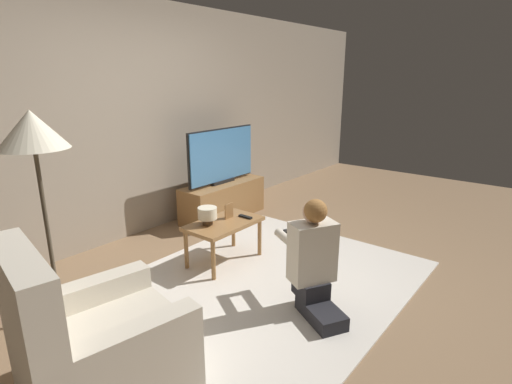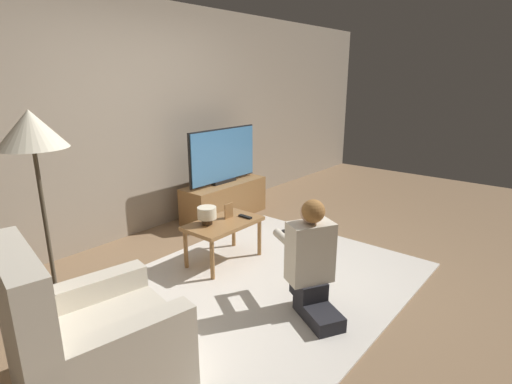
{
  "view_description": "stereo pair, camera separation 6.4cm",
  "coord_description": "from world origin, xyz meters",
  "px_view_note": "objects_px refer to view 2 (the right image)",
  "views": [
    {
      "loc": [
        -2.58,
        -1.94,
        1.78
      ],
      "look_at": [
        0.43,
        0.48,
        0.66
      ],
      "focal_mm": 28.0,
      "sensor_mm": 36.0,
      "label": 1
    },
    {
      "loc": [
        -2.54,
        -1.98,
        1.78
      ],
      "look_at": [
        0.43,
        0.48,
        0.66
      ],
      "focal_mm": 28.0,
      "sensor_mm": 36.0,
      "label": 2
    }
  ],
  "objects_px": {
    "floor_lamp": "(32,140)",
    "table_lamp": "(207,214)",
    "coffee_table": "(223,227)",
    "armchair": "(92,351)",
    "person_kneeling": "(311,259)",
    "tv": "(223,156)"
  },
  "relations": [
    {
      "from": "floor_lamp",
      "to": "person_kneeling",
      "type": "relative_size",
      "value": 1.74
    },
    {
      "from": "tv",
      "to": "coffee_table",
      "type": "bearing_deg",
      "value": -136.09
    },
    {
      "from": "floor_lamp",
      "to": "table_lamp",
      "type": "relative_size",
      "value": 8.74
    },
    {
      "from": "coffee_table",
      "to": "armchair",
      "type": "height_order",
      "value": "armchair"
    },
    {
      "from": "person_kneeling",
      "to": "table_lamp",
      "type": "height_order",
      "value": "person_kneeling"
    },
    {
      "from": "tv",
      "to": "coffee_table",
      "type": "relative_size",
      "value": 1.5
    },
    {
      "from": "tv",
      "to": "table_lamp",
      "type": "height_order",
      "value": "tv"
    },
    {
      "from": "coffee_table",
      "to": "armchair",
      "type": "distance_m",
      "value": 1.84
    },
    {
      "from": "coffee_table",
      "to": "table_lamp",
      "type": "bearing_deg",
      "value": 155.46
    },
    {
      "from": "floor_lamp",
      "to": "tv",
      "type": "bearing_deg",
      "value": 14.17
    },
    {
      "from": "tv",
      "to": "table_lamp",
      "type": "distance_m",
      "value": 1.43
    },
    {
      "from": "tv",
      "to": "coffee_table",
      "type": "xyz_separation_m",
      "value": [
        -0.96,
        -0.92,
        -0.44
      ]
    },
    {
      "from": "floor_lamp",
      "to": "person_kneeling",
      "type": "xyz_separation_m",
      "value": [
        1.3,
        -1.42,
        -0.92
      ]
    },
    {
      "from": "coffee_table",
      "to": "floor_lamp",
      "type": "xyz_separation_m",
      "value": [
        -1.49,
        0.31,
        1.0
      ]
    },
    {
      "from": "coffee_table",
      "to": "floor_lamp",
      "type": "distance_m",
      "value": 1.82
    },
    {
      "from": "coffee_table",
      "to": "tv",
      "type": "bearing_deg",
      "value": 43.91
    },
    {
      "from": "floor_lamp",
      "to": "armchair",
      "type": "height_order",
      "value": "floor_lamp"
    },
    {
      "from": "person_kneeling",
      "to": "floor_lamp",
      "type": "bearing_deg",
      "value": -18.03
    },
    {
      "from": "coffee_table",
      "to": "floor_lamp",
      "type": "relative_size",
      "value": 0.47
    },
    {
      "from": "armchair",
      "to": "person_kneeling",
      "type": "distance_m",
      "value": 1.6
    },
    {
      "from": "tv",
      "to": "person_kneeling",
      "type": "distance_m",
      "value": 2.37
    },
    {
      "from": "tv",
      "to": "person_kneeling",
      "type": "xyz_separation_m",
      "value": [
        -1.15,
        -2.04,
        -0.37
      ]
    }
  ]
}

